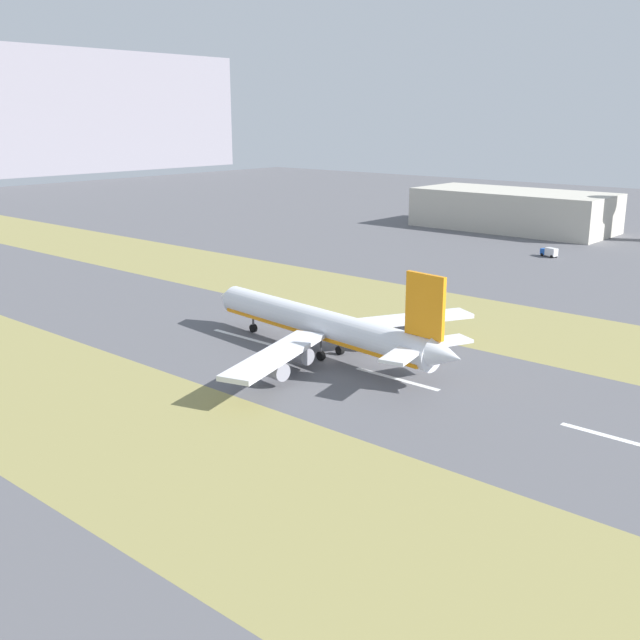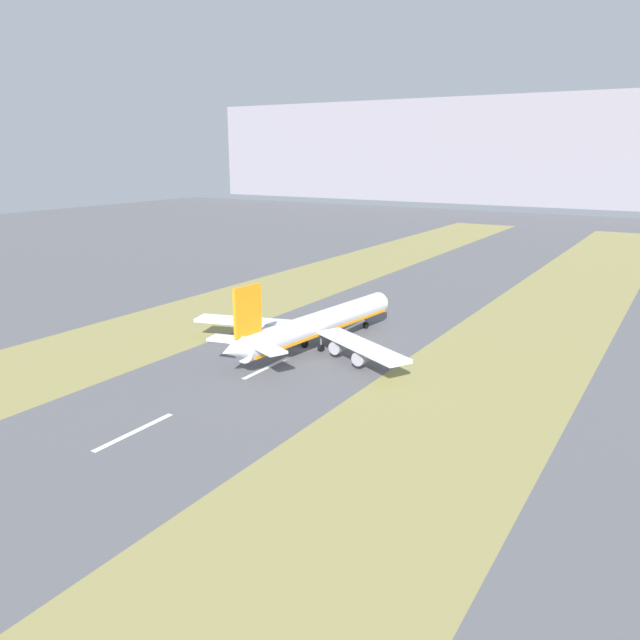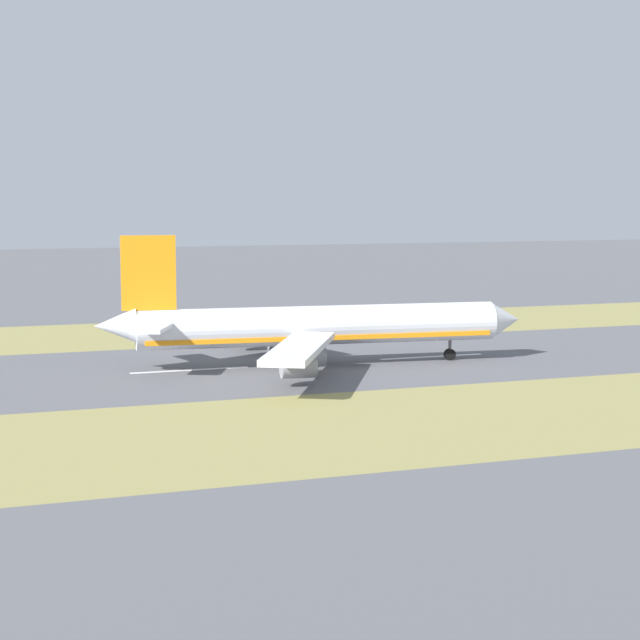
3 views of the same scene
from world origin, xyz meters
name	(u,v)px [view 2 (image 2 of 3)]	position (x,y,z in m)	size (l,w,h in m)	color
ground_plane	(306,349)	(0.00, 0.00, 0.00)	(800.00, 800.00, 0.00)	#56565B
grass_median_west	(174,324)	(-45.00, 0.00, 0.00)	(40.00, 600.00, 0.01)	olive
grass_median_east	(481,382)	(45.00, 0.00, 0.00)	(40.00, 600.00, 0.01)	olive
centreline_dash_near	(134,432)	(0.00, -56.38, 0.01)	(1.20, 18.00, 0.01)	silver
centreline_dash_mid	(267,367)	(0.00, -16.38, 0.01)	(1.20, 18.00, 0.01)	silver
centreline_dash_far	(351,327)	(0.00, 23.62, 0.01)	(1.20, 18.00, 0.01)	silver
airplane_main_jet	(315,325)	(1.84, 1.73, 6.02)	(63.80, 67.21, 20.20)	silver
mountain_ridge	(610,151)	(0.00, 520.00, 48.87)	(800.00, 120.00, 97.74)	gray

